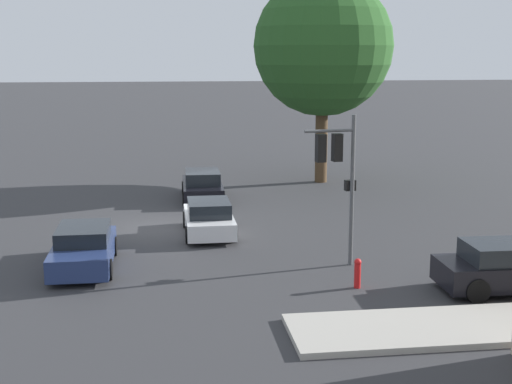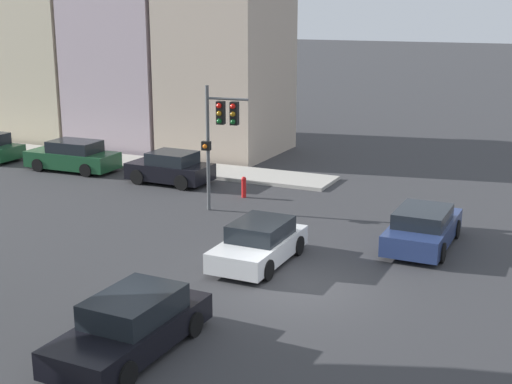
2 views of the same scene
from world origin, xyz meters
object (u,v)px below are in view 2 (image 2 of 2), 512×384
(traffic_signal, at_px, (220,126))
(crossing_car_2, at_px, (259,243))
(parked_car_1, at_px, (73,156))
(crossing_car_0, at_px, (423,228))
(crossing_car_1, at_px, (132,326))
(parked_car_0, at_px, (171,168))
(fire_hydrant, at_px, (244,186))

(traffic_signal, height_order, crossing_car_2, traffic_signal)
(crossing_car_2, xyz_separation_m, parked_car_1, (8.08, 14.01, 0.07))
(traffic_signal, bearing_deg, crossing_car_0, 76.14)
(crossing_car_1, height_order, parked_car_0, parked_car_0)
(crossing_car_2, relative_size, parked_car_1, 0.86)
(crossing_car_2, bearing_deg, crossing_car_0, 130.96)
(parked_car_1, bearing_deg, crossing_car_0, 165.12)
(crossing_car_0, relative_size, parked_car_1, 0.94)
(traffic_signal, distance_m, parked_car_0, 6.05)
(parked_car_0, height_order, fire_hydrant, parked_car_0)
(parked_car_1, distance_m, fire_hydrant, 10.07)
(traffic_signal, xyz_separation_m, crossing_car_2, (-4.72, -3.88, -2.84))
(crossing_car_2, bearing_deg, crossing_car_1, -1.44)
(parked_car_0, relative_size, parked_car_1, 0.83)
(crossing_car_2, relative_size, parked_car_0, 1.03)
(traffic_signal, relative_size, parked_car_1, 1.07)
(parked_car_0, bearing_deg, parked_car_1, -0.42)
(traffic_signal, bearing_deg, parked_car_1, -116.04)
(traffic_signal, height_order, fire_hydrant, traffic_signal)
(crossing_car_2, xyz_separation_m, fire_hydrant, (7.05, 3.99, -0.16))
(crossing_car_0, distance_m, crossing_car_1, 11.60)
(crossing_car_0, bearing_deg, traffic_signal, 83.63)
(crossing_car_0, height_order, parked_car_0, parked_car_0)
(crossing_car_2, bearing_deg, parked_car_0, -133.94)
(crossing_car_2, relative_size, fire_hydrant, 4.39)
(fire_hydrant, bearing_deg, traffic_signal, -177.27)
(crossing_car_0, bearing_deg, parked_car_1, 76.79)
(crossing_car_1, distance_m, parked_car_1, 20.34)
(crossing_car_0, distance_m, parked_car_1, 18.90)
(crossing_car_2, height_order, parked_car_0, parked_car_0)
(crossing_car_1, bearing_deg, crossing_car_2, 179.87)
(crossing_car_1, xyz_separation_m, parked_car_1, (14.91, 13.83, 0.05))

